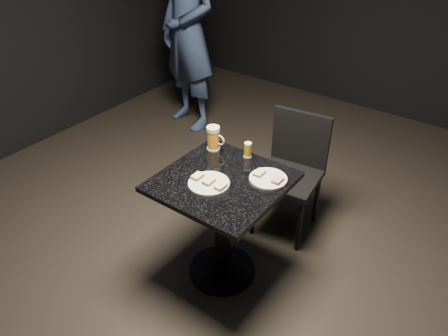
{
  "coord_description": "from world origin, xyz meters",
  "views": [
    {
      "loc": [
        1.23,
        -1.65,
        2.2
      ],
      "look_at": [
        0.0,
        0.02,
        0.82
      ],
      "focal_mm": 35.0,
      "sensor_mm": 36.0,
      "label": 1
    }
  ],
  "objects_px": {
    "plate_small": "(268,179)",
    "table": "(222,212)",
    "plate_large": "(209,184)",
    "beer_tumbler": "(248,150)",
    "patron": "(188,32)",
    "chair": "(292,167)",
    "beer_mug": "(214,138)"
  },
  "relations": [
    {
      "from": "plate_small",
      "to": "chair",
      "type": "height_order",
      "value": "chair"
    },
    {
      "from": "beer_tumbler",
      "to": "patron",
      "type": "bearing_deg",
      "value": 140.84
    },
    {
      "from": "patron",
      "to": "chair",
      "type": "bearing_deg",
      "value": -13.79
    },
    {
      "from": "beer_tumbler",
      "to": "beer_mug",
      "type": "bearing_deg",
      "value": -167.02
    },
    {
      "from": "chair",
      "to": "plate_large",
      "type": "bearing_deg",
      "value": -99.14
    },
    {
      "from": "plate_small",
      "to": "chair",
      "type": "relative_size",
      "value": 0.25
    },
    {
      "from": "table",
      "to": "beer_mug",
      "type": "height_order",
      "value": "beer_mug"
    },
    {
      "from": "beer_mug",
      "to": "patron",
      "type": "bearing_deg",
      "value": 135.1
    },
    {
      "from": "chair",
      "to": "beer_tumbler",
      "type": "bearing_deg",
      "value": -105.97
    },
    {
      "from": "table",
      "to": "beer_mug",
      "type": "distance_m",
      "value": 0.47
    },
    {
      "from": "plate_small",
      "to": "table",
      "type": "distance_m",
      "value": 0.36
    },
    {
      "from": "plate_small",
      "to": "table",
      "type": "xyz_separation_m",
      "value": [
        -0.22,
        -0.16,
        -0.25
      ]
    },
    {
      "from": "table",
      "to": "chair",
      "type": "xyz_separation_m",
      "value": [
        0.1,
        0.7,
        -0.01
      ]
    },
    {
      "from": "plate_large",
      "to": "chair",
      "type": "distance_m",
      "value": 0.84
    },
    {
      "from": "table",
      "to": "plate_large",
      "type": "bearing_deg",
      "value": -110.7
    },
    {
      "from": "plate_small",
      "to": "beer_tumbler",
      "type": "height_order",
      "value": "beer_tumbler"
    },
    {
      "from": "chair",
      "to": "patron",
      "type": "bearing_deg",
      "value": 153.03
    },
    {
      "from": "plate_large",
      "to": "plate_small",
      "type": "bearing_deg",
      "value": 44.15
    },
    {
      "from": "patron",
      "to": "beer_tumbler",
      "type": "bearing_deg",
      "value": -25.97
    },
    {
      "from": "table",
      "to": "beer_tumbler",
      "type": "distance_m",
      "value": 0.42
    },
    {
      "from": "plate_large",
      "to": "chair",
      "type": "relative_size",
      "value": 0.27
    },
    {
      "from": "table",
      "to": "beer_mug",
      "type": "bearing_deg",
      "value": 135.21
    },
    {
      "from": "plate_large",
      "to": "beer_mug",
      "type": "distance_m",
      "value": 0.4
    },
    {
      "from": "table",
      "to": "chair",
      "type": "relative_size",
      "value": 0.85
    },
    {
      "from": "plate_small",
      "to": "patron",
      "type": "bearing_deg",
      "value": 141.88
    },
    {
      "from": "beer_tumbler",
      "to": "chair",
      "type": "bearing_deg",
      "value": 74.03
    },
    {
      "from": "patron",
      "to": "table",
      "type": "bearing_deg",
      "value": -31.7
    },
    {
      "from": "patron",
      "to": "table",
      "type": "relative_size",
      "value": 2.57
    },
    {
      "from": "plate_small",
      "to": "chair",
      "type": "bearing_deg",
      "value": 102.41
    },
    {
      "from": "table",
      "to": "chair",
      "type": "distance_m",
      "value": 0.71
    },
    {
      "from": "patron",
      "to": "chair",
      "type": "relative_size",
      "value": 2.2
    },
    {
      "from": "plate_large",
      "to": "beer_tumbler",
      "type": "height_order",
      "value": "beer_tumbler"
    }
  ]
}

